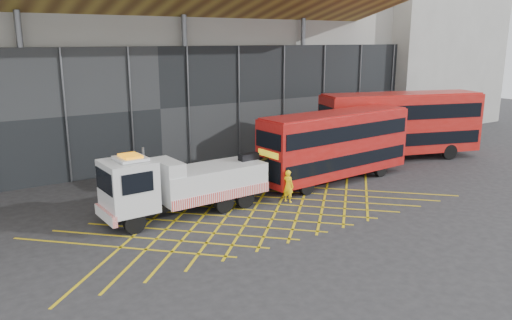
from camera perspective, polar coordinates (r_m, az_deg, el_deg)
ground_plane at (r=23.62m, az=-4.08°, el=-7.35°), size 120.00×120.00×0.00m
road_markings at (r=24.81m, az=0.77°, el=-6.25°), size 21.56×7.16×0.01m
construction_building at (r=39.72m, az=-15.44°, el=13.94°), size 55.00×23.97×18.00m
east_building at (r=55.46m, az=17.46°, el=14.66°), size 15.00×12.00×20.00m
recovery_truck at (r=24.61m, az=-8.51°, el=-2.70°), size 9.86×2.59×3.43m
bus_towed at (r=30.41m, az=9.10°, el=1.91°), size 10.52×3.04×4.23m
bus_second at (r=37.18m, az=16.19°, el=4.12°), size 11.90×6.17×4.75m
worker at (r=26.48m, az=3.69°, el=-2.99°), size 0.61×0.74×1.76m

